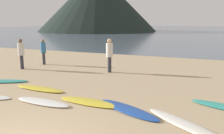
{
  "coord_description": "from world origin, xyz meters",
  "views": [
    {
      "loc": [
        3.55,
        -2.96,
        2.64
      ],
      "look_at": [
        -0.25,
        6.41,
        0.6
      ],
      "focal_mm": 37.14,
      "sensor_mm": 36.0,
      "label": 1
    }
  ],
  "objects_px": {
    "surfboard_4": "(90,102)",
    "surfboard_6": "(187,125)",
    "person_1": "(109,53)",
    "surfboard_3": "(43,102)",
    "person_2": "(43,50)",
    "surfboard_2": "(39,88)",
    "person_0": "(21,51)",
    "surfboard_5": "(128,109)"
  },
  "relations": [
    {
      "from": "surfboard_4",
      "to": "surfboard_6",
      "type": "height_order",
      "value": "surfboard_6"
    },
    {
      "from": "surfboard_4",
      "to": "person_1",
      "type": "bearing_deg",
      "value": 108.27
    },
    {
      "from": "person_1",
      "to": "surfboard_6",
      "type": "bearing_deg",
      "value": 120.3
    },
    {
      "from": "surfboard_3",
      "to": "surfboard_6",
      "type": "bearing_deg",
      "value": 2.03
    },
    {
      "from": "person_1",
      "to": "person_2",
      "type": "relative_size",
      "value": 1.12
    },
    {
      "from": "surfboard_4",
      "to": "surfboard_3",
      "type": "bearing_deg",
      "value": -154.39
    },
    {
      "from": "person_2",
      "to": "surfboard_4",
      "type": "bearing_deg",
      "value": 29.18
    },
    {
      "from": "surfboard_3",
      "to": "surfboard_4",
      "type": "xyz_separation_m",
      "value": [
        1.42,
        0.58,
        -0.0
      ]
    },
    {
      "from": "surfboard_2",
      "to": "person_1",
      "type": "xyz_separation_m",
      "value": [
        1.35,
        3.87,
        0.98
      ]
    },
    {
      "from": "person_0",
      "to": "person_1",
      "type": "bearing_deg",
      "value": -88.99
    },
    {
      "from": "surfboard_2",
      "to": "surfboard_4",
      "type": "bearing_deg",
      "value": -10.32
    },
    {
      "from": "surfboard_6",
      "to": "person_0",
      "type": "relative_size",
      "value": 1.58
    },
    {
      "from": "person_0",
      "to": "person_2",
      "type": "xyz_separation_m",
      "value": [
        0.26,
        1.54,
        -0.06
      ]
    },
    {
      "from": "surfboard_4",
      "to": "person_0",
      "type": "relative_size",
      "value": 1.35
    },
    {
      "from": "surfboard_2",
      "to": "surfboard_3",
      "type": "relative_size",
      "value": 1.11
    },
    {
      "from": "surfboard_2",
      "to": "surfboard_6",
      "type": "distance_m",
      "value": 5.71
    },
    {
      "from": "surfboard_4",
      "to": "surfboard_6",
      "type": "xyz_separation_m",
      "value": [
        3.05,
        -0.61,
        0.01
      ]
    },
    {
      "from": "surfboard_3",
      "to": "surfboard_5",
      "type": "bearing_deg",
      "value": 11.77
    },
    {
      "from": "surfboard_3",
      "to": "surfboard_4",
      "type": "distance_m",
      "value": 1.53
    },
    {
      "from": "surfboard_3",
      "to": "person_2",
      "type": "relative_size",
      "value": 1.33
    },
    {
      "from": "person_2",
      "to": "person_0",
      "type": "bearing_deg",
      "value": -29.53
    },
    {
      "from": "surfboard_2",
      "to": "surfboard_3",
      "type": "bearing_deg",
      "value": -43.78
    },
    {
      "from": "surfboard_2",
      "to": "surfboard_5",
      "type": "distance_m",
      "value": 3.93
    },
    {
      "from": "surfboard_4",
      "to": "person_1",
      "type": "distance_m",
      "value": 4.74
    },
    {
      "from": "surfboard_2",
      "to": "person_0",
      "type": "height_order",
      "value": "person_0"
    },
    {
      "from": "surfboard_6",
      "to": "surfboard_3",
      "type": "bearing_deg",
      "value": -146.42
    },
    {
      "from": "surfboard_3",
      "to": "surfboard_6",
      "type": "relative_size",
      "value": 0.78
    },
    {
      "from": "surfboard_2",
      "to": "surfboard_6",
      "type": "relative_size",
      "value": 0.87
    },
    {
      "from": "surfboard_6",
      "to": "person_1",
      "type": "distance_m",
      "value": 6.69
    },
    {
      "from": "surfboard_3",
      "to": "person_0",
      "type": "relative_size",
      "value": 1.24
    },
    {
      "from": "surfboard_2",
      "to": "surfboard_6",
      "type": "xyz_separation_m",
      "value": [
        5.58,
        -1.22,
        0.0
      ]
    },
    {
      "from": "surfboard_3",
      "to": "person_1",
      "type": "xyz_separation_m",
      "value": [
        0.24,
        5.06,
        0.98
      ]
    },
    {
      "from": "surfboard_4",
      "to": "surfboard_5",
      "type": "relative_size",
      "value": 0.97
    },
    {
      "from": "person_0",
      "to": "surfboard_5",
      "type": "bearing_deg",
      "value": -127.25
    },
    {
      "from": "person_2",
      "to": "surfboard_3",
      "type": "bearing_deg",
      "value": 17.94
    },
    {
      "from": "surfboard_6",
      "to": "person_2",
      "type": "distance_m",
      "value": 10.43
    },
    {
      "from": "surfboard_4",
      "to": "person_1",
      "type": "relative_size",
      "value": 1.29
    },
    {
      "from": "surfboard_2",
      "to": "person_1",
      "type": "bearing_deg",
      "value": 74.06
    },
    {
      "from": "surfboard_6",
      "to": "person_1",
      "type": "xyz_separation_m",
      "value": [
        -4.23,
        5.09,
        0.98
      ]
    },
    {
      "from": "surfboard_2",
      "to": "person_2",
      "type": "bearing_deg",
      "value": 129.43
    },
    {
      "from": "surfboard_6",
      "to": "person_2",
      "type": "height_order",
      "value": "person_2"
    },
    {
      "from": "person_0",
      "to": "surfboard_4",
      "type": "bearing_deg",
      "value": -131.18
    }
  ]
}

